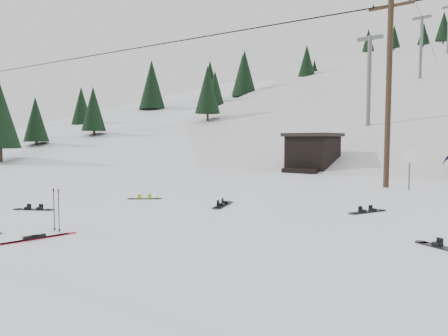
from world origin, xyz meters
The scene contains 15 objects.
ground centered at (0.00, 0.00, 0.00)m, with size 200.00×200.00×0.00m, color white.
ridge_left centered at (-36.00, 48.00, -11.00)m, with size 34.00×85.00×38.00m, color white.
treeline_left centered at (-34.00, 40.00, 0.00)m, with size 20.00×64.00×10.00m, color black, non-canonical shape.
utility_pole centered at (2.00, 14.00, 4.68)m, with size 2.00×0.26×9.00m.
trail_sign centered at (3.10, 13.58, 1.27)m, with size 0.50×0.09×1.85m.
lift_hut centered at (-5.00, 20.94, 1.36)m, with size 3.40×4.10×2.75m.
lift_tower_near centered at (-4.00, 30.00, 7.86)m, with size 2.20×0.36×8.00m.
lift_tower_mid centered at (-4.00, 50.00, 14.36)m, with size 2.20×0.36×8.00m.
hero_skis centered at (-1.46, -1.18, 0.03)m, with size 0.43×1.87×0.10m.
ski_poles centered at (-1.81, -0.44, 0.54)m, with size 0.29×0.08×1.06m.
board_scatter_a centered at (-5.25, 0.75, 0.03)m, with size 1.25×0.85×0.10m.
board_scatter_b centered at (-0.94, 5.12, 0.03)m, with size 0.79×1.61×0.12m.
board_scatter_c centered at (-4.25, 4.52, 0.02)m, with size 1.05×0.94×0.09m.
board_scatter_d centered at (6.07, 3.56, 0.03)m, with size 1.32×0.76×0.10m.
board_scatter_f centered at (3.41, 6.84, 0.03)m, with size 0.80×1.42×0.11m.
Camera 1 is at (7.32, -5.61, 2.24)m, focal length 32.00 mm.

